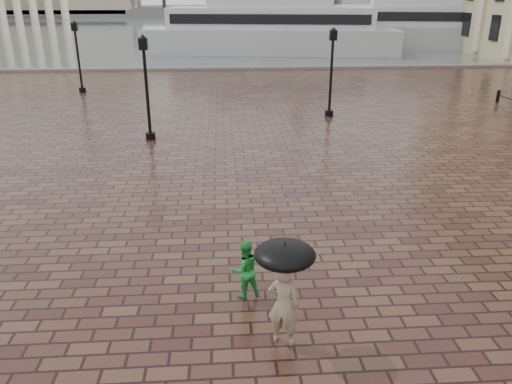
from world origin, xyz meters
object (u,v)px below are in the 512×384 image
at_px(ferry_near, 271,28).
at_px(ferry_far, 427,25).
at_px(adult_pedestrian, 284,305).
at_px(street_lamps, 179,70).
at_px(child_pedestrian, 245,269).

relative_size(ferry_near, ferry_far, 0.99).
bearing_deg(adult_pedestrian, ferry_far, -92.49).
distance_m(street_lamps, adult_pedestrian, 20.12).
bearing_deg(ferry_far, adult_pedestrian, -100.35).
bearing_deg(street_lamps, ferry_far, 50.67).
bearing_deg(adult_pedestrian, ferry_near, -73.73).
bearing_deg(street_lamps, adult_pedestrian, -80.59).
relative_size(street_lamps, ferry_far, 0.55).
distance_m(adult_pedestrian, ferry_far, 57.13).
bearing_deg(child_pedestrian, adult_pedestrian, 93.26).
distance_m(child_pedestrian, ferry_near, 47.10).
relative_size(adult_pedestrian, ferry_near, 0.06).
xyz_separation_m(street_lamps, ferry_near, (7.73, 28.59, 0.34)).
relative_size(child_pedestrian, ferry_far, 0.05).
xyz_separation_m(adult_pedestrian, child_pedestrian, (-0.64, 1.61, -0.17)).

